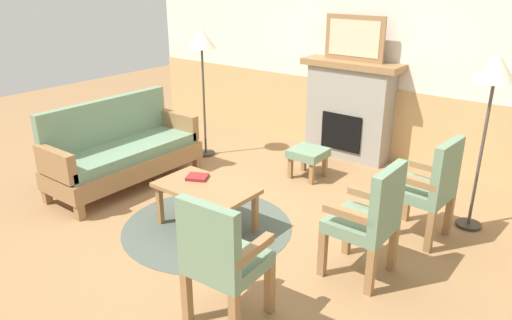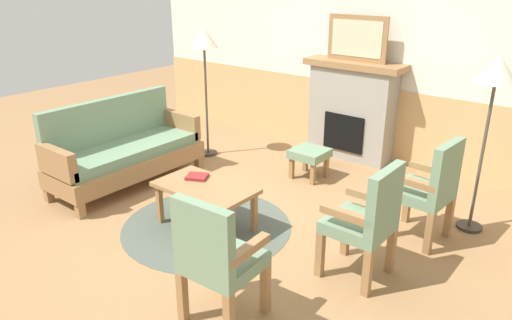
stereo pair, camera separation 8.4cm
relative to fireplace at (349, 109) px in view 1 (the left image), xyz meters
name	(u,v)px [view 1 (the left image)]	position (x,y,z in m)	size (l,w,h in m)	color
ground_plane	(235,221)	(0.00, -2.35, -0.65)	(14.00, 14.00, 0.00)	#997047
wall_back	(362,56)	(0.00, 0.25, 0.66)	(7.20, 0.14, 2.70)	silver
fireplace	(349,109)	(0.00, 0.00, 0.00)	(1.30, 0.44, 1.28)	gray
framed_picture	(354,38)	(0.00, 0.00, 0.91)	(0.80, 0.04, 0.56)	olive
couch	(123,152)	(-1.61, -2.43, -0.26)	(0.70, 1.80, 0.98)	olive
coffee_table	(206,191)	(-0.13, -2.60, -0.27)	(0.96, 0.56, 0.44)	olive
round_rug	(207,227)	(-0.13, -2.60, -0.65)	(1.65, 1.65, 0.01)	#4C564C
book_on_table	(197,177)	(-0.32, -2.52, -0.20)	(0.20, 0.17, 0.03)	maroon
footstool	(308,155)	(-0.02, -0.95, -0.37)	(0.40, 0.40, 0.36)	olive
armchair_near_fireplace	(370,217)	(1.44, -2.40, -0.11)	(0.48, 0.48, 0.98)	olive
armchair_by_window_left	(430,185)	(1.60, -1.51, -0.11)	(0.51, 0.51, 0.98)	olive
armchair_front_left	(221,256)	(0.89, -3.53, -0.11)	(0.50, 0.50, 0.98)	olive
floor_lamp_by_couch	(202,47)	(-1.54, -1.13, 0.80)	(0.36, 0.36, 1.68)	#332D28
floor_lamp_by_chairs	(494,80)	(1.88, -1.01, 0.80)	(0.36, 0.36, 1.68)	#332D28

